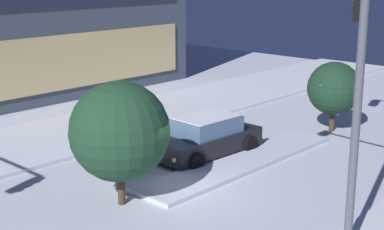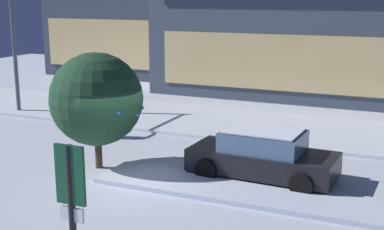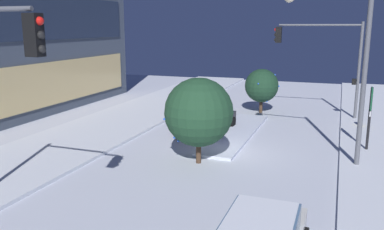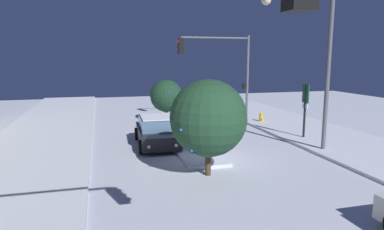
{
  "view_description": "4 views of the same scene",
  "coord_description": "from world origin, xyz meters",
  "px_view_note": "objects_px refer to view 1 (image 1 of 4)",
  "views": [
    {
      "loc": [
        -11.61,
        -11.52,
        6.75
      ],
      "look_at": [
        2.08,
        1.15,
        1.93
      ],
      "focal_mm": 53.82,
      "sensor_mm": 36.0,
      "label": 1
    },
    {
      "loc": [
        7.7,
        -12.76,
        5.37
      ],
      "look_at": [
        1.56,
        1.01,
        1.92
      ],
      "focal_mm": 49.45,
      "sensor_mm": 36.0,
      "label": 2
    },
    {
      "loc": [
        -17.16,
        -4.79,
        5.75
      ],
      "look_at": [
        -1.2,
        1.05,
        2.0
      ],
      "focal_mm": 38.09,
      "sensor_mm": 36.0,
      "label": 3
    },
    {
      "loc": [
        -13.43,
        4.52,
        4.44
      ],
      "look_at": [
        1.91,
        0.35,
        1.76
      ],
      "focal_mm": 32.03,
      "sensor_mm": 36.0,
      "label": 4
    }
  ],
  "objects_px": {
    "car_far": "(206,137)",
    "decorated_tree_left_of_median": "(120,132)",
    "decorated_tree_median": "(334,88)",
    "street_lamp_arched": "(324,53)"
  },
  "relations": [
    {
      "from": "decorated_tree_median",
      "to": "street_lamp_arched",
      "type": "bearing_deg",
      "value": -152.85
    },
    {
      "from": "decorated_tree_median",
      "to": "decorated_tree_left_of_median",
      "type": "xyz_separation_m",
      "value": [
        -11.14,
        0.56,
        0.38
      ]
    },
    {
      "from": "car_far",
      "to": "decorated_tree_left_of_median",
      "type": "bearing_deg",
      "value": 15.13
    },
    {
      "from": "car_far",
      "to": "decorated_tree_median",
      "type": "xyz_separation_m",
      "value": [
        6.13,
        -1.7,
        1.12
      ]
    },
    {
      "from": "street_lamp_arched",
      "to": "decorated_tree_left_of_median",
      "type": "bearing_deg",
      "value": 24.36
    },
    {
      "from": "car_far",
      "to": "decorated_tree_left_of_median",
      "type": "height_order",
      "value": "decorated_tree_left_of_median"
    },
    {
      "from": "car_far",
      "to": "street_lamp_arched",
      "type": "xyz_separation_m",
      "value": [
        -3.2,
        -6.49,
        4.09
      ]
    },
    {
      "from": "decorated_tree_median",
      "to": "decorated_tree_left_of_median",
      "type": "distance_m",
      "value": 11.16
    },
    {
      "from": "street_lamp_arched",
      "to": "decorated_tree_median",
      "type": "xyz_separation_m",
      "value": [
        9.33,
        4.79,
        -2.97
      ]
    },
    {
      "from": "street_lamp_arched",
      "to": "decorated_tree_median",
      "type": "height_order",
      "value": "street_lamp_arched"
    }
  ]
}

